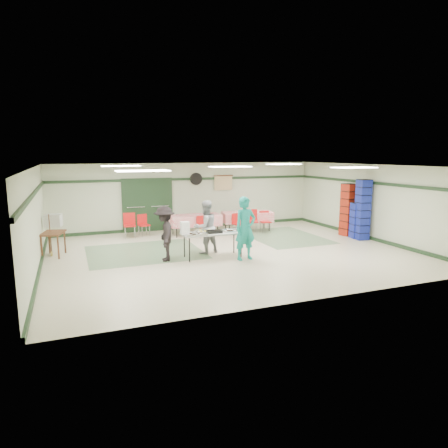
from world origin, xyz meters
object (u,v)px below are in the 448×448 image
object	(u,v)px
dining_table_b	(195,220)
crate_stack_blue_a	(363,210)
chair_a	(252,219)
office_printer	(53,220)
crate_stack_blue_b	(357,221)
chair_loose_b	(130,223)
broom	(50,234)
printer_table	(53,235)
serving_table	(213,234)
volunteer_dark	(165,234)
chair_loose_a	(143,223)
crate_stack_red	(348,210)
volunteer_teal	(245,228)
chair_c	(265,219)
chair_d	(202,224)
dining_table_a	(247,217)
chair_b	(237,222)
volunteer_grey	(206,227)

from	to	relation	value
dining_table_b	crate_stack_blue_a	xyz separation A→B (m)	(5.33, -3.07, 0.52)
chair_a	office_printer	world-z (taller)	office_printer
crate_stack_blue_b	chair_loose_b	bearing A→B (deg)	158.25
broom	printer_table	bearing A→B (deg)	-58.75
serving_table	chair_loose_b	size ratio (longest dim) A/B	2.02
serving_table	printer_table	xyz separation A→B (m)	(-4.44, 1.87, -0.07)
volunteer_dark	serving_table	bearing A→B (deg)	93.46
chair_loose_a	crate_stack_red	xyz separation A→B (m)	(7.23, -2.75, 0.49)
volunteer_teal	dining_table_b	xyz separation A→B (m)	(-0.28, 4.05, -0.36)
chair_c	chair_d	size ratio (longest dim) A/B	1.06
volunteer_dark	crate_stack_red	size ratio (longest dim) A/B	0.81
crate_stack_red	chair_loose_b	bearing A→B (deg)	161.74
dining_table_a	chair_b	size ratio (longest dim) A/B	2.55
crate_stack_blue_a	office_printer	distance (m)	10.59
chair_d	broom	size ratio (longest dim) A/B	0.63
volunteer_dark	printer_table	bearing A→B (deg)	-110.87
dining_table_a	serving_table	bearing A→B (deg)	-119.44
volunteer_grey	chair_d	size ratio (longest dim) A/B	2.07
broom	crate_stack_blue_a	bearing A→B (deg)	-2.54
chair_c	crate_stack_blue_a	xyz separation A→B (m)	(2.63, -2.50, 0.57)
volunteer_teal	chair_a	world-z (taller)	volunteer_teal
crate_stack_blue_a	crate_stack_red	bearing A→B (deg)	90.00
crate_stack_blue_b	chair_a	bearing A→B (deg)	144.87
volunteer_dark	chair_a	distance (m)	4.95
volunteer_dark	crate_stack_blue_b	xyz separation A→B (m)	(7.28, 0.54, -0.14)
chair_loose_a	crate_stack_blue_a	world-z (taller)	crate_stack_blue_a
chair_loose_a	chair_loose_b	world-z (taller)	chair_loose_b
chair_loose_b	crate_stack_blue_a	distance (m)	8.47
dining_table_b	chair_c	size ratio (longest dim) A/B	2.31
crate_stack_blue_b	office_printer	world-z (taller)	crate_stack_blue_b
chair_a	chair_d	bearing A→B (deg)	-161.07
volunteer_teal	crate_stack_red	bearing A→B (deg)	12.05
volunteer_grey	printer_table	world-z (taller)	volunteer_grey
crate_stack_blue_a	office_printer	world-z (taller)	crate_stack_blue_a
chair_d	broom	distance (m)	5.22
chair_d	chair_loose_a	bearing A→B (deg)	150.88
dining_table_a	dining_table_b	world-z (taller)	same
volunteer_teal	chair_loose_a	world-z (taller)	volunteer_teal
chair_c	chair_loose_a	distance (m)	4.72
chair_d	crate_stack_red	bearing A→B (deg)	-19.31
dining_table_a	dining_table_b	size ratio (longest dim) A/B	1.07
chair_loose_a	crate_stack_blue_b	xyz separation A→B (m)	(7.23, -3.28, 0.16)
volunteer_teal	printer_table	xyz separation A→B (m)	(-5.25, 2.44, -0.28)
chair_c	crate_stack_red	world-z (taller)	crate_stack_red
volunteer_grey	volunteer_dark	world-z (taller)	volunteer_grey
crate_stack_blue_b	broom	distance (m)	10.47
dining_table_b	chair_loose_a	distance (m)	1.96
volunteer_teal	crate_stack_red	xyz separation A→B (m)	(5.05, 1.78, 0.06)
serving_table	volunteer_dark	distance (m)	1.43
volunteer_teal	chair_loose_b	xyz separation A→B (m)	(-2.71, 4.34, -0.36)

